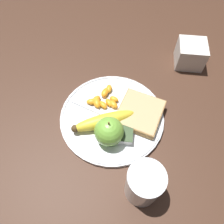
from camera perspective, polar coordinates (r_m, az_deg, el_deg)
ground_plane at (r=0.60m, az=0.00°, el=-1.60°), size 3.00×3.00×0.00m
plate at (r=0.59m, az=0.00°, el=-1.22°), size 0.28×0.28×0.01m
juice_glass at (r=0.48m, az=8.26°, el=-18.17°), size 0.08×0.08×0.11m
apple at (r=0.52m, az=-1.02°, el=-5.08°), size 0.07×0.07×0.08m
banana at (r=0.56m, az=-2.31°, el=-2.36°), size 0.10×0.17×0.04m
bread_slice at (r=0.58m, az=7.29°, el=-0.23°), size 0.14×0.14×0.02m
fork at (r=0.58m, az=-1.15°, el=-1.02°), size 0.09×0.19×0.00m
jam_packet at (r=0.55m, az=3.52°, el=-6.04°), size 0.04×0.04×0.02m
orange_segment_0 at (r=0.63m, az=-0.78°, el=6.11°), size 0.03×0.02×0.02m
orange_segment_1 at (r=0.61m, az=0.08°, el=3.42°), size 0.02×0.03×0.01m
orange_segment_2 at (r=0.60m, az=-2.35°, el=1.89°), size 0.03×0.03×0.01m
orange_segment_3 at (r=0.60m, az=-5.33°, el=2.71°), size 0.02×0.03×0.02m
orange_segment_4 at (r=0.62m, az=-1.84°, el=5.08°), size 0.04×0.03×0.02m
orange_segment_5 at (r=0.60m, az=-3.97°, el=2.45°), size 0.04×0.03×0.02m
orange_segment_6 at (r=0.60m, az=-0.84°, el=2.49°), size 0.03×0.03×0.01m
orange_segment_7 at (r=0.60m, az=0.40°, el=2.03°), size 0.03×0.03×0.02m
orange_segment_8 at (r=0.61m, az=-4.19°, el=3.25°), size 0.03×0.03×0.02m
condiment_caddy at (r=0.74m, az=19.80°, el=14.08°), size 0.08×0.08×0.07m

